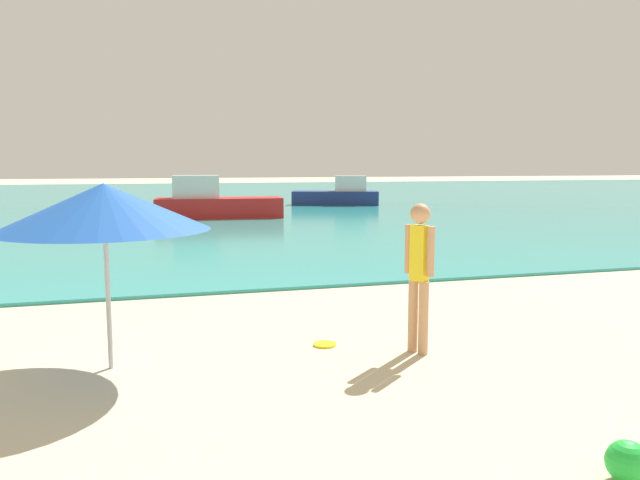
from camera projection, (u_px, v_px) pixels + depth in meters
water at (187, 197)px, 38.95m from camera, size 160.00×60.00×0.06m
person_standing at (419, 269)px, 6.77m from camera, size 0.23×0.36×1.71m
frisbee at (325, 344)px, 7.16m from camera, size 0.27×0.27×0.03m
boat_near at (214, 203)px, 23.66m from camera, size 5.01×1.96×1.66m
boat_far at (339, 195)px, 31.32m from camera, size 4.66×2.75×1.51m
beach_ball at (628, 462)px, 4.06m from camera, size 0.29×0.29×0.29m
beach_umbrella at (104, 207)px, 6.16m from camera, size 2.15×2.15×1.95m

